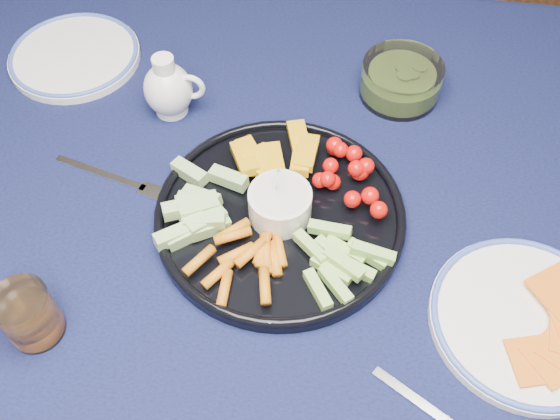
# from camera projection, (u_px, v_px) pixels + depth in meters

# --- Properties ---
(dining_table) EXTENTS (1.67, 1.07, 0.75)m
(dining_table) POSITION_uv_depth(u_px,v_px,m) (316.00, 254.00, 0.92)
(dining_table) COLOR #51321B
(dining_table) RESTS_ON ground
(crudite_platter) EXTENTS (0.34, 0.34, 0.11)m
(crudite_platter) POSITION_uv_depth(u_px,v_px,m) (278.00, 212.00, 0.83)
(crudite_platter) COLOR black
(crudite_platter) RESTS_ON dining_table
(creamer_pitcher) EXTENTS (0.09, 0.07, 0.10)m
(creamer_pitcher) POSITION_uv_depth(u_px,v_px,m) (169.00, 89.00, 0.93)
(creamer_pitcher) COLOR white
(creamer_pitcher) RESTS_ON dining_table
(pickle_bowl) EXTENTS (0.12, 0.12, 0.06)m
(pickle_bowl) POSITION_uv_depth(u_px,v_px,m) (401.00, 81.00, 0.97)
(pickle_bowl) COLOR silver
(pickle_bowl) RESTS_ON dining_table
(cheese_plate) EXTENTS (0.23, 0.23, 0.03)m
(cheese_plate) POSITION_uv_depth(u_px,v_px,m) (527.00, 319.00, 0.74)
(cheese_plate) COLOR white
(cheese_plate) RESTS_ON dining_table
(juice_tumbler) EXTENTS (0.07, 0.07, 0.08)m
(juice_tumbler) POSITION_uv_depth(u_px,v_px,m) (30.00, 317.00, 0.72)
(juice_tumbler) COLOR silver
(juice_tumbler) RESTS_ON dining_table
(fork_left) EXTENTS (0.17, 0.06, 0.00)m
(fork_left) POSITION_uv_depth(u_px,v_px,m) (118.00, 180.00, 0.88)
(fork_left) COLOR white
(fork_left) RESTS_ON dining_table
(side_plate_extra) EXTENTS (0.21, 0.21, 0.02)m
(side_plate_extra) POSITION_uv_depth(u_px,v_px,m) (75.00, 55.00, 1.03)
(side_plate_extra) COLOR white
(side_plate_extra) RESTS_ON dining_table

